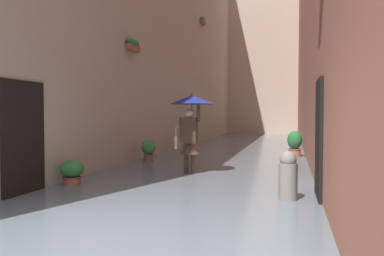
# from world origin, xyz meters

# --- Properties ---
(ground_plane) EXTENTS (63.43, 63.43, 0.00)m
(ground_plane) POSITION_xyz_m (0.00, -12.69, 0.00)
(ground_plane) COLOR gray
(flood_water) EXTENTS (6.09, 31.37, 0.11)m
(flood_water) POSITION_xyz_m (0.00, -12.69, 0.06)
(flood_water) COLOR slate
(flood_water) RESTS_ON ground_plane
(building_facade_right) EXTENTS (2.04, 29.37, 13.14)m
(building_facade_right) POSITION_xyz_m (3.55, -12.68, 6.57)
(building_facade_right) COLOR #A89989
(building_facade_right) RESTS_ON ground_plane
(building_facade_far) EXTENTS (8.89, 1.80, 12.23)m
(building_facade_far) POSITION_xyz_m (0.00, -26.27, 6.12)
(building_facade_far) COLOR tan
(building_facade_far) RESTS_ON ground_plane
(person_wading) EXTENTS (1.09, 1.09, 2.13)m
(person_wading) POSITION_xyz_m (0.27, -5.16, 1.53)
(person_wading) COLOR #4C4233
(person_wading) RESTS_ON ground_plane
(potted_plant_mid_right) EXTENTS (0.49, 0.49, 0.63)m
(potted_plant_mid_right) POSITION_xyz_m (2.29, -3.09, 0.35)
(potted_plant_mid_right) COLOR brown
(potted_plant_mid_right) RESTS_ON ground_plane
(potted_plant_far_left) EXTENTS (0.51, 0.51, 1.01)m
(potted_plant_far_left) POSITION_xyz_m (-2.27, -9.67, 0.55)
(potted_plant_far_left) COLOR #9E563D
(potted_plant_far_left) RESTS_ON ground_plane
(potted_plant_near_right) EXTENTS (0.43, 0.43, 0.78)m
(potted_plant_near_right) POSITION_xyz_m (2.12, -6.97, 0.45)
(potted_plant_near_right) COLOR brown
(potted_plant_near_right) RESTS_ON ground_plane
(mooring_bollard) EXTENTS (0.32, 0.32, 0.95)m
(mooring_bollard) POSITION_xyz_m (-2.10, -2.81, 0.47)
(mooring_bollard) COLOR slate
(mooring_bollard) RESTS_ON ground_plane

